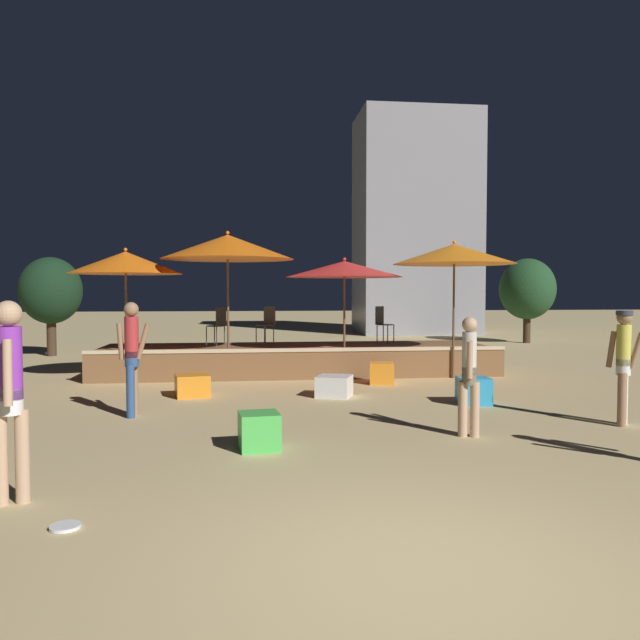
% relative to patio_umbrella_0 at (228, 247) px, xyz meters
% --- Properties ---
extents(ground_plane, '(120.00, 120.00, 0.00)m').
position_rel_patio_umbrella_0_xyz_m(ground_plane, '(1.64, -9.62, -2.95)').
color(ground_plane, tan).
extents(wooden_deck, '(9.44, 2.85, 0.71)m').
position_rel_patio_umbrella_0_xyz_m(wooden_deck, '(1.62, 1.30, -2.64)').
color(wooden_deck, brown).
rests_on(wooden_deck, ground).
extents(patio_umbrella_0, '(2.91, 2.91, 3.31)m').
position_rel_patio_umbrella_0_xyz_m(patio_umbrella_0, '(0.00, 0.00, 0.00)').
color(patio_umbrella_0, brown).
rests_on(patio_umbrella_0, ground).
extents(patio_umbrella_1, '(2.78, 2.78, 3.14)m').
position_rel_patio_umbrella_0_xyz_m(patio_umbrella_1, '(5.09, -0.16, -0.13)').
color(patio_umbrella_1, brown).
rests_on(patio_umbrella_1, ground).
extents(patio_umbrella_2, '(2.69, 2.69, 2.76)m').
position_rel_patio_umbrella_0_xyz_m(patio_umbrella_2, '(2.64, 0.30, -0.46)').
color(patio_umbrella_2, brown).
rests_on(patio_umbrella_2, ground).
extents(patio_umbrella_3, '(2.47, 2.47, 2.94)m').
position_rel_patio_umbrella_0_xyz_m(patio_umbrella_3, '(-2.24, 0.29, -0.34)').
color(patio_umbrella_3, brown).
rests_on(patio_umbrella_3, ground).
extents(cube_seat_0, '(0.54, 0.54, 0.46)m').
position_rel_patio_umbrella_0_xyz_m(cube_seat_0, '(0.54, -6.12, -2.72)').
color(cube_seat_0, '#4CC651').
rests_on(cube_seat_0, ground).
extents(cube_seat_1, '(0.72, 0.72, 0.42)m').
position_rel_patio_umbrella_0_xyz_m(cube_seat_1, '(-0.62, -2.01, -2.75)').
color(cube_seat_1, orange).
rests_on(cube_seat_1, ground).
extents(cube_seat_2, '(0.79, 0.79, 0.40)m').
position_rel_patio_umbrella_0_xyz_m(cube_seat_2, '(2.03, -2.35, -2.76)').
color(cube_seat_2, white).
rests_on(cube_seat_2, ground).
extents(cube_seat_3, '(0.61, 0.61, 0.46)m').
position_rel_patio_umbrella_0_xyz_m(cube_seat_3, '(3.28, -0.85, -2.73)').
color(cube_seat_3, orange).
rests_on(cube_seat_3, ground).
extents(cube_seat_4, '(0.57, 0.57, 0.47)m').
position_rel_patio_umbrella_0_xyz_m(cube_seat_4, '(4.36, -3.40, -2.72)').
color(cube_seat_4, '#2D9EDB').
rests_on(cube_seat_4, ground).
extents(person_0, '(0.31, 0.49, 1.89)m').
position_rel_patio_umbrella_0_xyz_m(person_0, '(-1.78, -7.86, -1.89)').
color(person_0, tan).
rests_on(person_0, ground).
extents(person_1, '(0.54, 0.31, 1.81)m').
position_rel_patio_umbrella_0_xyz_m(person_1, '(-1.40, -3.85, -1.95)').
color(person_1, '#2D4C7F').
rests_on(person_1, ground).
extents(person_2, '(0.28, 0.51, 1.63)m').
position_rel_patio_umbrella_0_xyz_m(person_2, '(3.39, -5.77, -2.09)').
color(person_2, tan).
rests_on(person_2, ground).
extents(person_4, '(0.45, 0.37, 1.71)m').
position_rel_patio_umbrella_0_xyz_m(person_4, '(5.90, -5.35, -2.00)').
color(person_4, white).
rests_on(person_4, ground).
extents(bistro_chair_0, '(0.48, 0.48, 0.90)m').
position_rel_patio_umbrella_0_xyz_m(bistro_chair_0, '(0.91, 1.36, -1.70)').
color(bistro_chair_0, '#47474C').
rests_on(bistro_chair_0, wooden_deck).
extents(bistro_chair_1, '(0.48, 0.48, 0.90)m').
position_rel_patio_umbrella_0_xyz_m(bistro_chair_1, '(3.73, 1.18, -1.70)').
color(bistro_chair_1, '#2D3338').
rests_on(bistro_chair_1, wooden_deck).
extents(bistro_chair_2, '(0.48, 0.48, 0.90)m').
position_rel_patio_umbrella_0_xyz_m(bistro_chair_2, '(-0.25, 0.96, -1.70)').
color(bistro_chair_2, '#2D3338').
rests_on(bistro_chair_2, wooden_deck).
extents(frisbee_disc, '(0.25, 0.25, 0.03)m').
position_rel_patio_umbrella_0_xyz_m(frisbee_disc, '(-1.12, -8.56, -2.94)').
color(frisbee_disc, white).
rests_on(frisbee_disc, ground).
extents(background_tree_0, '(1.86, 1.86, 3.03)m').
position_rel_patio_umbrella_0_xyz_m(background_tree_0, '(-5.54, 6.05, -0.96)').
color(background_tree_0, '#3D2B1C').
rests_on(background_tree_0, ground).
extents(background_tree_1, '(2.13, 2.13, 3.25)m').
position_rel_patio_umbrella_0_xyz_m(background_tree_1, '(11.16, 8.99, -0.88)').
color(background_tree_1, '#3D2B1C').
rests_on(background_tree_1, ground).
extents(distant_building, '(5.52, 3.72, 10.33)m').
position_rel_patio_umbrella_0_xyz_m(distant_building, '(8.45, 15.17, 2.21)').
color(distant_building, gray).
rests_on(distant_building, ground).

